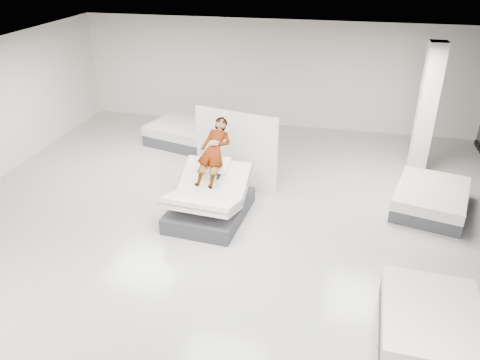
{
  "coord_description": "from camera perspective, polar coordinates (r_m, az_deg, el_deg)",
  "views": [
    {
      "loc": [
        1.98,
        -6.89,
        5.2
      ],
      "look_at": [
        0.2,
        1.09,
        1.0
      ],
      "focal_mm": 35.0,
      "sensor_mm": 36.0,
      "label": 1
    }
  ],
  "objects": [
    {
      "name": "room",
      "position": [
        8.02,
        -3.08,
        0.47
      ],
      "size": [
        14.0,
        14.04,
        3.2
      ],
      "color": "beige",
      "rests_on": "ground"
    },
    {
      "name": "flat_bed_right_near",
      "position": [
        7.58,
        22.18,
        -16.03
      ],
      "size": [
        1.47,
        1.91,
        0.51
      ],
      "color": "#37373C",
      "rests_on": "floor"
    },
    {
      "name": "flat_bed_right_far",
      "position": [
        10.83,
        22.21,
        -2.16
      ],
      "size": [
        1.81,
        2.14,
        0.51
      ],
      "color": "#37373C",
      "rests_on": "floor"
    },
    {
      "name": "column",
      "position": [
        12.11,
        21.78,
        7.95
      ],
      "size": [
        0.4,
        0.4,
        3.2
      ],
      "primitive_type": "cube",
      "color": "white",
      "rests_on": "floor"
    },
    {
      "name": "divider_panel",
      "position": [
        10.73,
        -0.5,
        3.66
      ],
      "size": [
        1.99,
        0.52,
        1.83
      ],
      "primitive_type": "cube",
      "rotation": [
        0.0,
        0.0,
        -0.22
      ],
      "color": "white",
      "rests_on": "floor"
    },
    {
      "name": "hero_bed",
      "position": [
        9.73,
        -3.72,
        -2.64
      ],
      "size": [
        1.59,
        2.02,
        1.16
      ],
      "color": "#37373C",
      "rests_on": "floor"
    },
    {
      "name": "flat_bed_left_far",
      "position": [
        13.46,
        -6.25,
        5.62
      ],
      "size": [
        2.45,
        2.08,
        0.58
      ],
      "color": "#37373C",
      "rests_on": "floor"
    },
    {
      "name": "person",
      "position": [
        9.62,
        -3.19,
        2.35
      ],
      "size": [
        0.68,
        1.4,
        1.35
      ],
      "primitive_type": "imported",
      "rotation": [
        0.79,
        0.0,
        -0.09
      ],
      "color": "slate",
      "rests_on": "hero_bed"
    },
    {
      "name": "remote",
      "position": [
        9.33,
        -2.65,
        0.4
      ],
      "size": [
        0.06,
        0.15,
        0.08
      ],
      "primitive_type": "cube",
      "rotation": [
        0.35,
        0.0,
        -0.09
      ],
      "color": "black",
      "rests_on": "person"
    }
  ]
}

